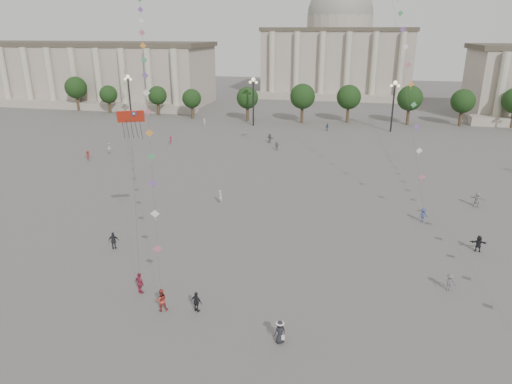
# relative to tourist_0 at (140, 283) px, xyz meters

# --- Properties ---
(ground) EXTENTS (360.00, 360.00, 0.00)m
(ground) POSITION_rel_tourist_0_xyz_m (8.50, -0.02, -0.92)
(ground) COLOR #595654
(ground) RESTS_ON ground
(hall_west) EXTENTS (84.00, 26.22, 17.20)m
(hall_west) POSITION_rel_tourist_0_xyz_m (-66.50, 93.87, 7.51)
(hall_west) COLOR #A99B8E
(hall_west) RESTS_ON ground
(hall_central) EXTENTS (48.30, 34.30, 35.50)m
(hall_central) POSITION_rel_tourist_0_xyz_m (8.50, 129.20, 13.31)
(hall_central) COLOR #A99B8E
(hall_central) RESTS_ON ground
(tree_row) EXTENTS (137.12, 5.12, 8.00)m
(tree_row) POSITION_rel_tourist_0_xyz_m (8.50, 77.98, 4.48)
(tree_row) COLOR #36291B
(tree_row) RESTS_ON ground
(lamp_post_far_west) EXTENTS (2.00, 0.90, 10.65)m
(lamp_post_far_west) POSITION_rel_tourist_0_xyz_m (-36.50, 69.98, 6.43)
(lamp_post_far_west) COLOR #262628
(lamp_post_far_west) RESTS_ON ground
(lamp_post_mid_west) EXTENTS (2.00, 0.90, 10.65)m
(lamp_post_mid_west) POSITION_rel_tourist_0_xyz_m (-6.50, 69.98, 6.43)
(lamp_post_mid_west) COLOR #262628
(lamp_post_mid_west) RESTS_ON ground
(lamp_post_mid_east) EXTENTS (2.00, 0.90, 10.65)m
(lamp_post_mid_east) POSITION_rel_tourist_0_xyz_m (23.50, 69.98, 6.43)
(lamp_post_mid_east) COLOR #262628
(lamp_post_mid_east) RESTS_ON ground
(person_crowd_0) EXTENTS (0.93, 0.99, 1.64)m
(person_crowd_0) POSITION_rel_tourist_0_xyz_m (10.22, 67.98, -0.10)
(person_crowd_0) COLOR #335574
(person_crowd_0) RESTS_ON ground
(person_crowd_1) EXTENTS (1.04, 1.11, 1.81)m
(person_crowd_1) POSITION_rel_tourist_0_xyz_m (-25.59, 40.44, -0.01)
(person_crowd_1) COLOR silver
(person_crowd_1) RESTS_ON ground
(person_crowd_2) EXTENTS (1.17, 1.22, 1.67)m
(person_crowd_2) POSITION_rel_tourist_0_xyz_m (-26.72, 35.52, -0.08)
(person_crowd_2) COLOR maroon
(person_crowd_2) RESTS_ON ground
(person_crowd_3) EXTENTS (1.57, 0.55, 1.68)m
(person_crowd_3) POSITION_rel_tourist_0_xyz_m (28.82, 14.13, -0.08)
(person_crowd_3) COLOR black
(person_crowd_3) RESTS_ON ground
(person_crowd_4) EXTENTS (1.44, 1.44, 1.67)m
(person_crowd_4) POSITION_rel_tourist_0_xyz_m (-5.54, 58.38, -0.08)
(person_crowd_4) COLOR silver
(person_crowd_4) RESTS_ON ground
(person_crowd_6) EXTENTS (1.12, 0.80, 1.56)m
(person_crowd_6) POSITION_rel_tourist_0_xyz_m (24.86, 5.91, -0.14)
(person_crowd_6) COLOR #5C5C60
(person_crowd_6) RESTS_ON ground
(person_crowd_7) EXTENTS (1.78, 1.39, 1.89)m
(person_crowd_7) POSITION_rel_tourist_0_xyz_m (31.43, 26.98, 0.02)
(person_crowd_7) COLOR #B1B0AD
(person_crowd_7) RESTS_ON ground
(person_crowd_10) EXTENTS (0.66, 0.80, 1.88)m
(person_crowd_10) POSITION_rel_tourist_0_xyz_m (-16.91, 66.46, 0.02)
(person_crowd_10) COLOR silver
(person_crowd_10) RESTS_ON ground
(person_crowd_12) EXTENTS (1.66, 1.38, 1.79)m
(person_crowd_12) POSITION_rel_tourist_0_xyz_m (0.32, 54.37, -0.02)
(person_crowd_12) COLOR #58585C
(person_crowd_12) RESTS_ON ground
(person_crowd_13) EXTENTS (0.77, 0.75, 1.79)m
(person_crowd_13) POSITION_rel_tourist_0_xyz_m (0.48, 21.16, -0.02)
(person_crowd_13) COLOR beige
(person_crowd_13) RESTS_ON ground
(person_crowd_16) EXTENTS (0.97, 0.43, 1.64)m
(person_crowd_16) POSITION_rel_tourist_0_xyz_m (2.61, 48.97, -0.10)
(person_crowd_16) COLOR slate
(person_crowd_16) RESTS_ON ground
(person_crowd_17) EXTENTS (0.81, 1.09, 1.51)m
(person_crowd_17) POSITION_rel_tourist_0_xyz_m (-17.79, 49.30, -0.16)
(person_crowd_17) COLOR maroon
(person_crowd_17) RESTS_ON ground
(tourist_0) EXTENTS (1.15, 0.94, 1.84)m
(tourist_0) POSITION_rel_tourist_0_xyz_m (0.00, 0.00, 0.00)
(tourist_0) COLOR #982942
(tourist_0) RESTS_ON ground
(tourist_1) EXTENTS (1.07, 0.72, 1.69)m
(tourist_1) POSITION_rel_tourist_0_xyz_m (5.41, -1.47, -0.08)
(tourist_1) COLOR black
(tourist_1) RESTS_ON ground
(tourist_4) EXTENTS (1.12, 0.73, 1.77)m
(tourist_4) POSITION_rel_tourist_0_xyz_m (-6.17, 6.88, -0.03)
(tourist_4) COLOR #222428
(tourist_4) RESTS_ON ground
(kite_flyer_0) EXTENTS (1.13, 1.06, 1.84)m
(kite_flyer_0) POSITION_rel_tourist_0_xyz_m (2.72, -1.91, 0.00)
(kite_flyer_0) COLOR #A0342B
(kite_flyer_0) RESTS_ON ground
(kite_flyer_1) EXTENTS (1.25, 1.04, 1.68)m
(kite_flyer_1) POSITION_rel_tourist_0_xyz_m (24.42, 20.49, -0.08)
(kite_flyer_1) COLOR navy
(kite_flyer_1) RESTS_ON ground
(hat_person) EXTENTS (0.99, 0.93, 1.71)m
(hat_person) POSITION_rel_tourist_0_xyz_m (12.27, -3.72, -0.03)
(hat_person) COLOR black
(hat_person) RESTS_ON ground
(dragon_kite) EXTENTS (2.21, 2.98, 13.13)m
(dragon_kite) POSITION_rel_tourist_0_xyz_m (-1.83, 4.50, 12.07)
(dragon_kite) COLOR #B12512
(dragon_kite) RESTS_ON ground
(kite_train_west) EXTENTS (26.81, 54.61, 72.05)m
(kite_train_west) POSITION_rel_tourist_0_xyz_m (-11.44, 27.62, 20.01)
(kite_train_west) COLOR #3F3F3F
(kite_train_west) RESTS_ON ground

